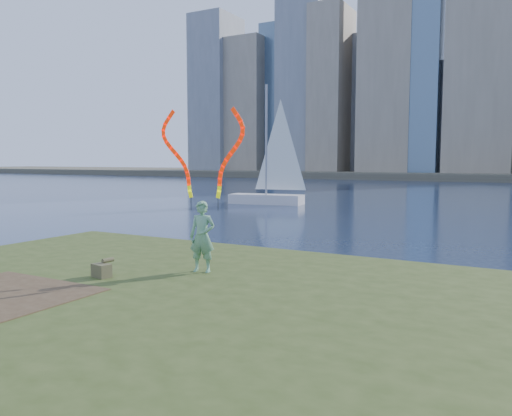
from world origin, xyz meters
The scene contains 6 objects.
ground centered at (0.00, 0.00, 0.00)m, with size 320.00×320.00×0.00m, color #19263F.
grassy_knoll centered at (0.00, -2.30, 0.34)m, with size 20.00×18.00×0.80m.
far_shore centered at (0.00, 95.00, 0.60)m, with size 320.00×40.00×1.20m, color #514B3B.
woman_with_ribbons centered at (0.06, 0.51, 2.21)m, with size 1.99×0.65×4.01m.
canvas_bag centered at (-1.57, -1.01, 0.96)m, with size 0.45×0.51×0.39m.
sailboat centered at (-10.99, 25.20, 1.57)m, with size 6.08×2.52×9.13m.
Camera 1 is at (6.56, -8.74, 3.34)m, focal length 35.00 mm.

